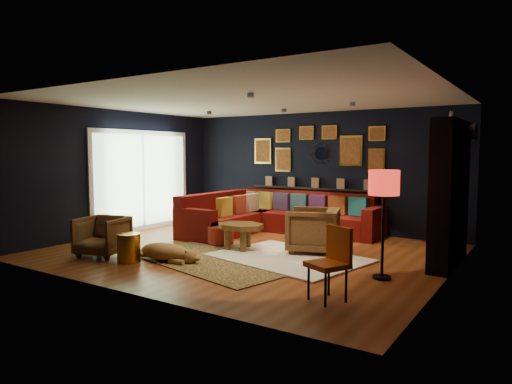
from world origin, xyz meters
The scene contains 20 objects.
floor centered at (0.00, 0.00, 0.00)m, with size 6.50×6.50×0.00m, color brown.
room_walls centered at (0.00, 0.00, 1.59)m, with size 6.50×6.50×6.50m.
sectional centered at (-0.61, 1.81, 0.32)m, with size 3.41×2.69×0.86m.
ledge centered at (0.00, 2.68, 0.92)m, with size 3.20×0.12×0.04m, color black.
gallery_wall centered at (-0.01, 2.72, 1.81)m, with size 3.15×0.04×1.02m.
sunburst_mirror centered at (0.10, 2.72, 1.70)m, with size 0.47×0.16×0.47m.
fireplace centered at (3.09, 0.90, 1.02)m, with size 0.31×1.60×2.20m.
deer_head centered at (3.14, 1.40, 2.05)m, with size 0.50×0.28×0.45m.
sliding_door centered at (-3.22, 0.60, 1.10)m, with size 0.06×2.80×2.20m.
ceiling_spots centered at (0.00, 0.80, 2.56)m, with size 3.30×2.50×0.06m.
shag_rug centered at (0.86, -0.10, 0.02)m, with size 2.33×1.70×0.03m, color white.
leopard_rug centered at (-0.02, -0.60, 0.01)m, with size 2.93×2.09×0.02m, color tan.
coffee_table centered at (-0.15, -0.01, 0.39)m, with size 0.89×0.67×0.45m.
pouf centered at (-0.74, 0.20, 0.19)m, with size 0.48×0.48×0.31m, color maroon.
armchair_left centered at (-1.83, -1.60, 0.36)m, with size 0.71×0.66×0.73m, color #A56935.
armchair_right centered at (1.00, 0.52, 0.43)m, with size 0.83×0.78×0.86m, color #A56935.
gold_stool centered at (-1.14, -1.65, 0.23)m, with size 0.36×0.36×0.45m, color #C7892E.
orange_chair centered at (2.29, -1.63, 0.51)m, with size 0.54×0.54×0.86m.
floor_lamp centered at (2.50, -0.42, 1.24)m, with size 0.41×0.41×1.49m.
dog centered at (-0.70, -1.31, 0.21)m, with size 1.21×0.59×0.38m, color #9F763E, non-canonical shape.
Camera 1 is at (4.39, -6.47, 1.72)m, focal length 32.00 mm.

